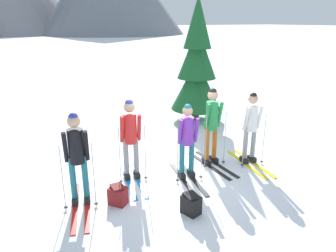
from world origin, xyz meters
name	(u,v)px	position (x,y,z in m)	size (l,w,h in m)	color
ground_plane	(173,176)	(0.00, 0.00, 0.00)	(400.00, 400.00, 0.00)	white
skier_in_black	(77,154)	(-2.05, -0.14, 1.01)	(0.74, 1.77, 1.78)	red
skier_in_red	(130,137)	(-0.84, 0.33, 0.98)	(0.62, 1.71, 1.77)	#1E84D1
skier_in_purple	(187,137)	(0.25, -0.16, 0.93)	(0.62, 1.67, 1.67)	black
skier_in_green	(212,123)	(1.12, 0.17, 1.04)	(0.61, 1.68, 1.85)	black
skier_in_white	(251,125)	(1.97, -0.22, 0.95)	(0.60, 1.70, 1.74)	yellow
pine_tree_near	(197,65)	(2.76, 3.41, 1.87)	(1.69, 1.69, 4.09)	#51381E
backpack_on_snow_front	(191,204)	(-0.39, -1.40, 0.19)	(0.32, 0.38, 0.38)	black
backpack_on_snow_beside	(118,195)	(-1.44, -0.50, 0.19)	(0.39, 0.40, 0.38)	maroon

